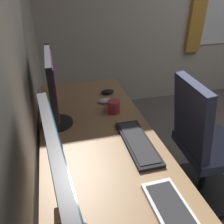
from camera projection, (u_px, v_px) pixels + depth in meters
desk at (103, 158)px, 1.28m from camera, size 1.90×0.67×0.73m
drawer_pedestal at (91, 162)px, 1.70m from camera, size 0.40×0.51×0.69m
monitor_primary at (52, 87)px, 1.32m from camera, size 0.47×0.20×0.45m
monitor_secondary at (62, 196)px, 0.65m from camera, size 0.57×0.20×0.46m
keyboard_main at (138, 142)px, 1.27m from camera, size 0.42×0.14×0.02m
keyboard_spare at (180, 224)px, 0.85m from camera, size 0.42×0.15×0.02m
mouse_main at (106, 101)px, 1.69m from camera, size 0.06×0.10×0.03m
mouse_spare at (108, 92)px, 1.82m from camera, size 0.06×0.10×0.03m
coffee_mug at (114, 106)px, 1.56m from camera, size 0.13×0.09×0.09m
office_chair at (202, 149)px, 1.66m from camera, size 0.56×0.57×0.97m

